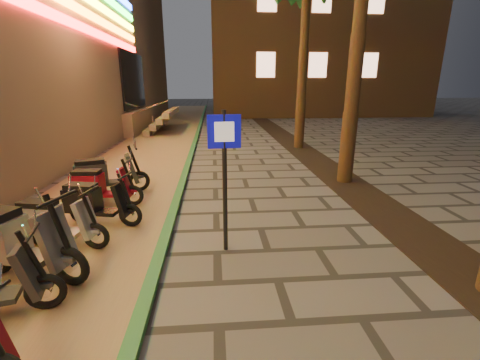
{
  "coord_description": "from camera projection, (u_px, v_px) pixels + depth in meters",
  "views": [
    {
      "loc": [
        -0.01,
        -1.32,
        2.62
      ],
      "look_at": [
        0.38,
        3.41,
        1.2
      ],
      "focal_mm": 24.0,
      "sensor_mm": 36.0,
      "label": 1
    }
  ],
  "objects": [
    {
      "name": "parking_strip",
      "position": [
        141.0,
        161.0,
        11.36
      ],
      "size": [
        3.4,
        60.0,
        0.01
      ],
      "primitive_type": "cube",
      "color": "#8C7251",
      "rests_on": "ground"
    },
    {
      "name": "green_curb",
      "position": [
        190.0,
        159.0,
        11.48
      ],
      "size": [
        0.18,
        60.0,
        0.1
      ],
      "primitive_type": "cube",
      "color": "#276833",
      "rests_on": "ground"
    },
    {
      "name": "planting_strip",
      "position": [
        380.0,
        208.0,
        7.07
      ],
      "size": [
        1.2,
        40.0,
        0.02
      ],
      "primitive_type": "cube",
      "color": "black",
      "rests_on": "ground"
    },
    {
      "name": "pedestrian_sign",
      "position": [
        225.0,
        163.0,
        4.88
      ],
      "size": [
        0.5,
        0.1,
        2.27
      ],
      "rotation": [
        0.0,
        0.0,
        0.07
      ],
      "color": "black",
      "rests_on": "ground"
    },
    {
      "name": "scooter_7",
      "position": [
        13.0,
        240.0,
        4.4
      ],
      "size": [
        1.82,
        0.98,
        1.3
      ],
      "rotation": [
        0.0,
        0.0,
        -0.31
      ],
      "color": "black",
      "rests_on": "ground"
    },
    {
      "name": "scooter_8",
      "position": [
        54.0,
        221.0,
        5.27
      ],
      "size": [
        1.5,
        0.67,
        1.05
      ],
      "rotation": [
        0.0,
        0.0,
        -0.2
      ],
      "color": "black",
      "rests_on": "ground"
    },
    {
      "name": "scooter_9",
      "position": [
        94.0,
        202.0,
        6.12
      ],
      "size": [
        1.5,
        0.69,
        1.06
      ],
      "rotation": [
        0.0,
        0.0,
        -0.21
      ],
      "color": "black",
      "rests_on": "ground"
    },
    {
      "name": "scooter_10",
      "position": [
        99.0,
        186.0,
        7.07
      ],
      "size": [
        1.53,
        0.53,
        1.08
      ],
      "rotation": [
        0.0,
        0.0,
        -0.06
      ],
      "color": "black",
      "rests_on": "ground"
    },
    {
      "name": "scooter_11",
      "position": [
        104.0,
        175.0,
        7.73
      ],
      "size": [
        1.68,
        0.91,
        1.2
      ],
      "rotation": [
        0.0,
        0.0,
        0.31
      ],
      "color": "black",
      "rests_on": "ground"
    }
  ]
}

